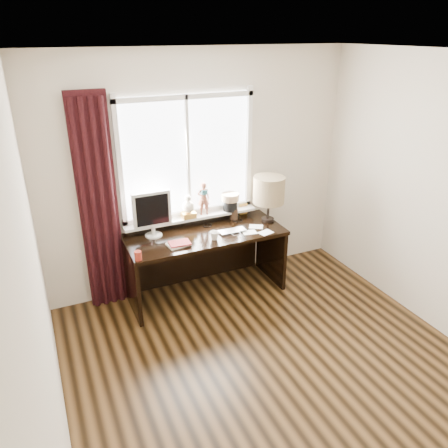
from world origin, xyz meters
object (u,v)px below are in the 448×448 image
mug (214,235)px  red_cup (138,256)px  monitor (152,212)px  desk (202,249)px  laptop (232,231)px  table_lamp (269,190)px

mug → red_cup: (-0.83, -0.11, -0.00)m
monitor → desk: bearing=-6.3°
laptop → monitor: monitor is taller
mug → red_cup: size_ratio=1.05×
table_lamp → red_cup: bearing=-169.0°
laptop → table_lamp: table_lamp is taller
red_cup → table_lamp: bearing=11.0°
laptop → table_lamp: size_ratio=0.57×
red_cup → monitor: bearing=58.0°
laptop → table_lamp: 0.62m
mug → monitor: monitor is taller
desk → monitor: monitor is taller
red_cup → monitor: 0.57m
desk → table_lamp: bearing=-6.1°
mug → monitor: 0.69m
laptop → red_cup: red_cup is taller
laptop → monitor: size_ratio=0.60×
desk → table_lamp: (0.78, -0.08, 0.61)m
laptop → monitor: bearing=162.4°
red_cup → table_lamp: table_lamp is taller
mug → monitor: bearing=148.4°
desk → table_lamp: 0.99m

